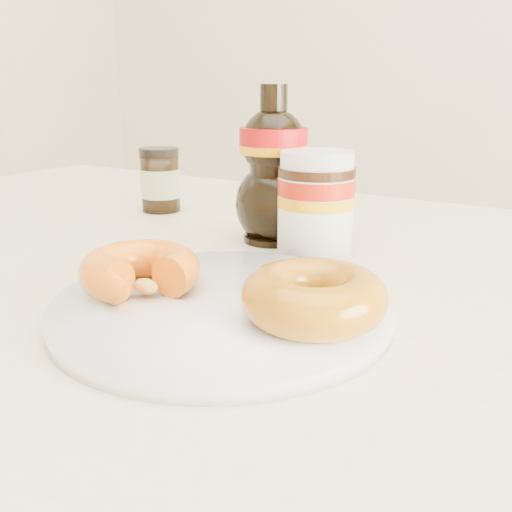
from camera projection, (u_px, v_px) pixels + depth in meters
The scene contains 7 objects.
dining_table at pixel (230, 357), 0.55m from camera, with size 1.40×0.90×0.75m.
plate at pixel (222, 307), 0.44m from camera, with size 0.26×0.26×0.01m.
donut_bitten at pixel (140, 270), 0.45m from camera, with size 0.10×0.10×0.03m, color orange.
donut_whole at pixel (314, 297), 0.39m from camera, with size 0.10×0.10×0.04m, color #A2610A.
nutella_jar at pixel (316, 202), 0.57m from camera, with size 0.08×0.08×0.11m.
syrup_bottle at pixel (273, 165), 0.62m from camera, with size 0.09×0.07×0.17m, color black, non-canonical shape.
dark_jar at pixel (160, 181), 0.79m from camera, with size 0.05×0.05×0.09m.
Camera 1 is at (0.28, -0.31, 0.92)m, focal length 40.00 mm.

